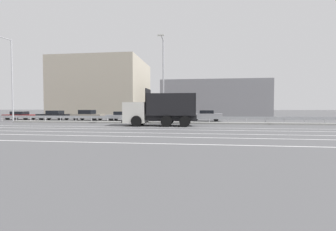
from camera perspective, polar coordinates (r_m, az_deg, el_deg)
The scene contains 20 objects.
ground_plane at distance 23.25m, azimuth 0.69°, elevation -2.45°, with size 320.00×320.00×0.00m, color #565659.
lane_strip_0 at distance 20.65m, azimuth -2.66°, elevation -3.01°, with size 71.47×0.16×0.01m, color silver.
lane_strip_1 at distance 18.62m, azimuth -3.76°, elevation -3.56°, with size 71.47×0.16×0.01m, color silver.
lane_strip_2 at distance 16.17m, azimuth -5.46°, elevation -4.41°, with size 71.47×0.16×0.01m, color silver.
lane_strip_3 at distance 14.19m, azimuth -7.28°, elevation -5.32°, with size 71.47×0.16×0.01m, color silver.
lane_strip_4 at distance 11.74m, azimuth -10.44°, elevation -6.87°, with size 71.47×0.16×0.01m, color silver.
median_island at distance 25.58m, azimuth 1.29°, elevation -1.84°, with size 39.31×1.10×0.18m, color gray.
median_guardrail at distance 26.83m, azimuth 1.57°, elevation -0.63°, with size 71.47×0.09×0.78m.
dump_truck at distance 22.49m, azimuth -4.08°, elevation 0.61°, with size 7.25×2.95×3.67m.
median_road_sign at distance 26.48m, azimuth -9.26°, elevation 0.78°, with size 0.67×0.16×2.42m.
street_lamp_0 at distance 34.31m, azimuth -35.03°, elevation 8.12°, with size 0.72×2.42×10.31m.
street_lamp_1 at distance 25.90m, azimuth -1.25°, elevation 9.78°, with size 0.70×2.44×9.58m.
parked_car_1 at distance 40.19m, azimuth -33.38°, elevation 0.02°, with size 4.62×2.02×1.24m.
parked_car_2 at distance 36.86m, azimuth -26.89°, elevation 0.08°, with size 4.55×2.19×1.39m.
parked_car_3 at distance 33.92m, azimuth -19.69°, elevation 0.09°, with size 4.74×2.07×1.49m.
parked_car_4 at distance 31.80m, azimuth -11.44°, elevation -0.10°, with size 4.47×2.08×1.27m.
parked_car_5 at distance 30.64m, azimuth -0.94°, elevation 0.03°, with size 4.60×2.01×1.51m.
parked_car_6 at distance 30.51m, azimuth 9.59°, elevation -0.01°, with size 4.41×2.18×1.45m.
background_building_0 at distance 49.28m, azimuth -15.94°, elevation 6.49°, with size 16.74×14.87×11.44m, color #B7AD99.
background_building_1 at distance 46.91m, azimuth 11.13°, elevation 3.89°, with size 19.12×15.40×6.75m, color gray.
Camera 1 is at (2.63, -23.03, 1.81)m, focal length 24.00 mm.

